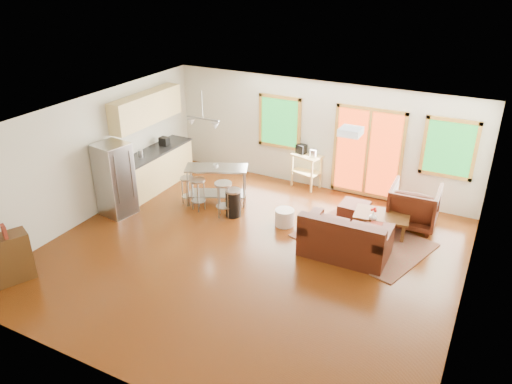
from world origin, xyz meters
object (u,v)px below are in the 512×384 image
at_px(loveseat, 344,240).
at_px(island, 217,178).
at_px(refrigerator, 115,179).
at_px(kitchen_cart, 306,159).
at_px(rug, 363,240).
at_px(armchair, 414,204).
at_px(coffee_table, 382,217).
at_px(ottoman, 354,212).

xyz_separation_m(loveseat, island, (-3.28, 0.80, 0.26)).
bearing_deg(refrigerator, kitchen_cart, 54.75).
distance_m(rug, refrigerator, 5.34).
relative_size(armchair, refrigerator, 0.61).
bearing_deg(coffee_table, refrigerator, -161.55).
bearing_deg(armchair, ottoman, 14.49).
height_order(loveseat, kitchen_cart, kitchen_cart).
height_order(refrigerator, kitchen_cart, refrigerator).
bearing_deg(armchair, island, 10.90).
bearing_deg(island, kitchen_cart, 50.00).
bearing_deg(loveseat, ottoman, 99.30).
xyz_separation_m(refrigerator, island, (1.66, 1.44, -0.21)).
relative_size(armchair, kitchen_cart, 0.94).
height_order(coffee_table, ottoman, coffee_table).
bearing_deg(armchair, loveseat, 61.04).
distance_m(rug, ottoman, 0.89).
bearing_deg(refrigerator, rug, 23.66).
distance_m(coffee_table, ottoman, 0.74).
xyz_separation_m(rug, ottoman, (-0.44, 0.76, 0.18)).
bearing_deg(coffee_table, loveseat, -109.28).
relative_size(rug, refrigerator, 1.47).
bearing_deg(refrigerator, coffee_table, 27.69).
bearing_deg(rug, ottoman, 120.01).
height_order(loveseat, refrigerator, refrigerator).
relative_size(rug, ottoman, 4.13).
distance_m(rug, armchair, 1.40).
xyz_separation_m(ottoman, kitchen_cart, (-1.57, 1.09, 0.53)).
bearing_deg(kitchen_cart, armchair, -15.33).
relative_size(loveseat, ottoman, 2.83).
distance_m(rug, coffee_table, 0.63).
distance_m(loveseat, refrigerator, 5.00).
height_order(armchair, ottoman, armchair).
bearing_deg(island, refrigerator, -139.10).
xyz_separation_m(coffee_table, kitchen_cart, (-2.23, 1.39, 0.35)).
xyz_separation_m(rug, armchair, (0.71, 1.10, 0.48)).
bearing_deg(island, armchair, 13.26).
bearing_deg(ottoman, rug, -59.99).
height_order(ottoman, island, island).
xyz_separation_m(rug, loveseat, (-0.18, -0.68, 0.33)).
height_order(loveseat, island, island).
relative_size(ottoman, refrigerator, 0.36).
bearing_deg(ottoman, armchair, 16.85).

